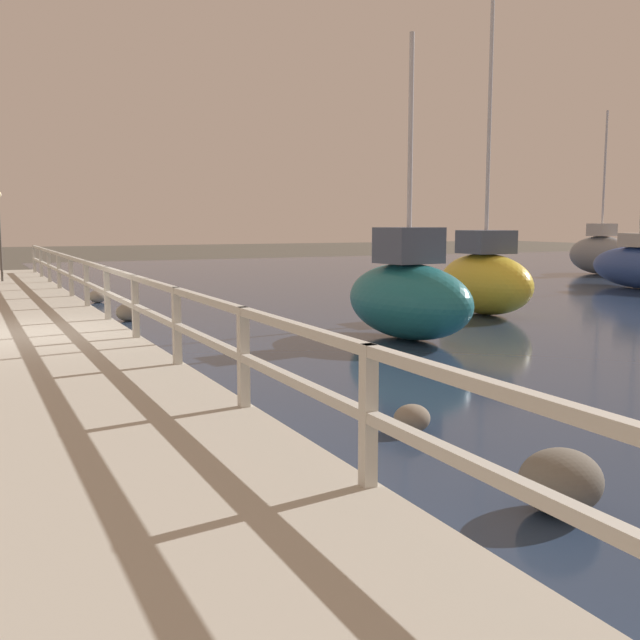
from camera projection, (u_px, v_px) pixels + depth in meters
ground_plane at (18, 355)px, 12.27m from camera, size 120.00×120.00×0.00m
dock_walkway at (17, 344)px, 12.25m from camera, size 3.56×36.00×0.36m
railing at (120, 289)px, 12.86m from camera, size 0.10×32.50×0.99m
boulder_upstream at (98, 296)px, 20.32m from camera, size 0.47×0.42×0.35m
boulder_downstream at (561, 481)px, 5.58m from camera, size 0.65×0.59×0.49m
boulder_water_edge at (412, 418)px, 7.74m from camera, size 0.39×0.35×0.29m
boulder_mid_strip at (128, 312)px, 16.50m from camera, size 0.54×0.48×0.40m
sailboat_gray at (601, 253)px, 31.60m from camera, size 1.71×3.20×6.76m
sailboat_yellow at (485, 279)px, 17.65m from camera, size 1.56×3.08×7.97m
sailboat_blue at (639, 266)px, 24.67m from camera, size 2.37×5.19×5.71m
sailboat_teal at (408, 296)px, 13.87m from camera, size 1.82×3.29×5.51m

